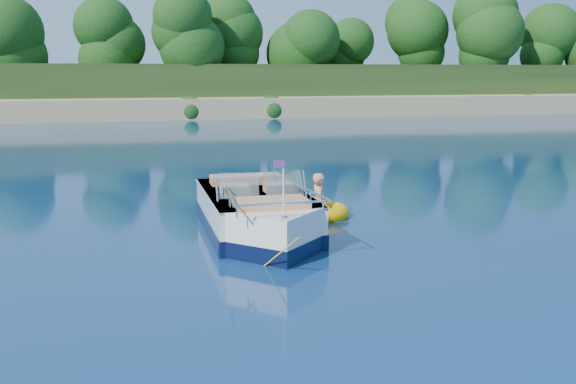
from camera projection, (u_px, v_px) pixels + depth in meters
name	position (u px, v px, depth m)	size (l,w,h in m)	color
ground	(326.00, 241.00, 13.10)	(160.00, 160.00, 0.00)	#091D45
shoreline	(157.00, 93.00, 73.62)	(170.00, 59.00, 6.00)	tan
treeline	(170.00, 45.00, 51.13)	(150.00, 7.12, 8.19)	#321E10
motorboat	(259.00, 217.00, 13.54)	(2.17, 5.96, 1.99)	white
tow_tube	(319.00, 212.00, 15.35)	(1.83, 1.83, 0.38)	#FAB200
boy	(318.00, 215.00, 15.46)	(0.57, 0.37, 1.55)	tan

